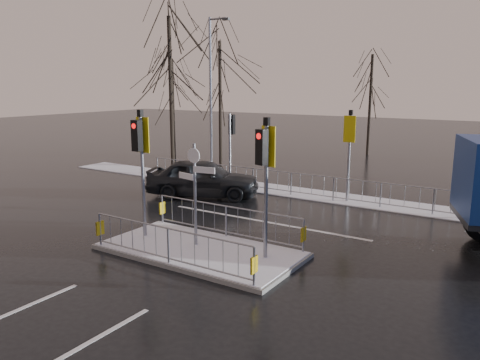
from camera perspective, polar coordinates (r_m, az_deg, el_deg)
The scene contains 11 objects.
ground at distance 14.09m, azimuth -4.91°, elevation -8.82°, with size 120.00×120.00×0.00m, color black.
snow_verge at distance 21.25m, azimuth 9.36°, elevation -1.84°, with size 30.00×2.00×0.04m, color white.
lane_markings at distance 13.84m, azimuth -5.76°, elevation -9.19°, with size 8.00×11.38×0.01m.
traffic_island at distance 13.97m, azimuth -4.94°, elevation -7.29°, with size 6.00×3.04×4.15m.
far_kerb_fixtures at distance 20.47m, azimuth 9.64°, elevation 0.50°, with size 18.00×0.65×3.83m.
car_far_lane at distance 20.71m, azimuth -4.54°, elevation 0.25°, with size 1.98×4.92×1.68m, color black.
tree_near_a at distance 28.40m, azimuth -8.53°, elevation 13.92°, with size 4.75×4.75×8.97m.
tree_near_b at distance 28.02m, azimuth -2.46°, elevation 12.09°, with size 4.00×4.00×7.55m.
tree_near_c at distance 31.58m, azimuth -8.19°, elevation 10.77°, with size 3.50×3.50×6.61m.
tree_far_a at distance 33.97m, azimuth 15.67°, elevation 11.06°, with size 3.75×3.75×7.08m.
street_lamp_left at distance 24.67m, azimuth -3.48°, elevation 10.63°, with size 1.25×0.18×8.20m.
Camera 1 is at (8.10, -10.43, 4.91)m, focal length 35.00 mm.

